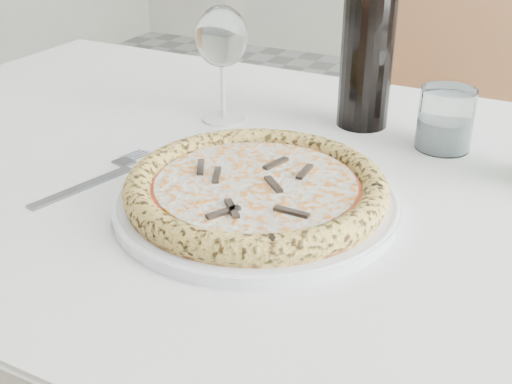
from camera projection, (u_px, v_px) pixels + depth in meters
dining_table at (289, 231)px, 0.88m from camera, size 1.47×0.87×0.76m
chair_far at (432, 140)px, 1.53m from camera, size 0.44×0.44×0.93m
plate at (256, 200)px, 0.76m from camera, size 0.34×0.34×0.02m
pizza at (256, 187)px, 0.75m from camera, size 0.31×0.31×0.03m
fork at (96, 179)px, 0.82m from camera, size 0.05×0.21×0.00m
wine_glass at (222, 40)px, 0.96m from camera, size 0.08×0.08×0.18m
tumbler at (445, 123)px, 0.90m from camera, size 0.08×0.08×0.09m
wine_bottle at (368, 37)px, 0.94m from camera, size 0.08×0.08×0.32m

